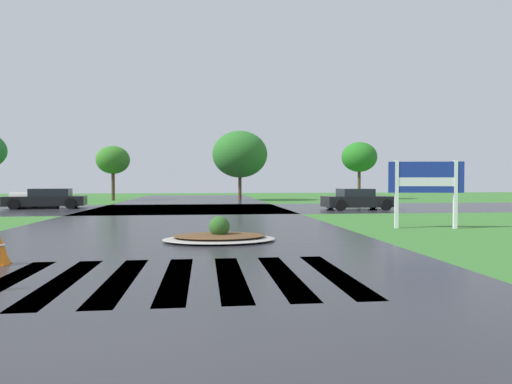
% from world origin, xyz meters
% --- Properties ---
extents(asphalt_roadway, '(11.37, 80.00, 0.01)m').
position_xyz_m(asphalt_roadway, '(0.00, 10.00, 0.00)').
color(asphalt_roadway, '#2B2B30').
rests_on(asphalt_roadway, ground).
extents(asphalt_cross_road, '(90.00, 10.23, 0.01)m').
position_xyz_m(asphalt_cross_road, '(0.00, 22.94, 0.00)').
color(asphalt_cross_road, '#2B2B30').
rests_on(asphalt_cross_road, ground).
extents(crosswalk_stripes, '(6.75, 3.58, 0.01)m').
position_xyz_m(crosswalk_stripes, '(0.00, 3.73, 0.00)').
color(crosswalk_stripes, white).
rests_on(crosswalk_stripes, ground).
extents(estate_billboard, '(2.51, 0.55, 2.35)m').
position_xyz_m(estate_billboard, '(8.50, 10.71, 1.62)').
color(estate_billboard, white).
rests_on(estate_billboard, ground).
extents(median_island, '(3.04, 2.03, 0.68)m').
position_xyz_m(median_island, '(1.32, 8.22, 0.13)').
color(median_island, '#9E9B93').
rests_on(median_island, ground).
extents(car_dark_suv, '(4.70, 2.60, 1.20)m').
position_xyz_m(car_dark_suv, '(-8.55, 24.33, 0.57)').
color(car_dark_suv, black).
rests_on(car_dark_suv, ground).
extents(car_silver_hatch, '(3.96, 2.12, 1.21)m').
position_xyz_m(car_silver_hatch, '(9.68, 20.87, 0.57)').
color(car_silver_hatch, black).
rests_on(car_silver_hatch, ground).
extents(drainage_pipe_stack, '(2.76, 1.31, 0.99)m').
position_xyz_m(drainage_pipe_stack, '(-9.22, 24.20, 0.50)').
color(drainage_pipe_stack, '#9E9B93').
rests_on(drainage_pipe_stack, ground).
extents(background_treeline, '(36.09, 5.74, 6.01)m').
position_xyz_m(background_treeline, '(-0.03, 34.98, 3.97)').
color(background_treeline, '#4C3823').
rests_on(background_treeline, ground).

